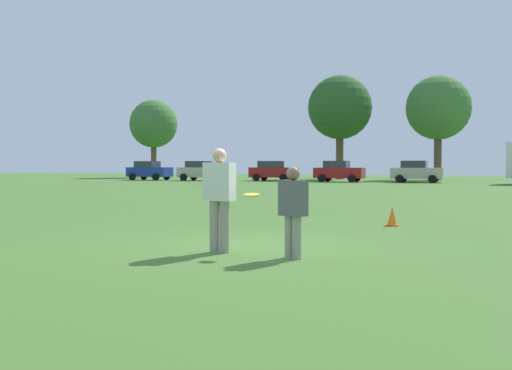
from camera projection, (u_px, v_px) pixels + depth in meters
The scene contains 14 objects.
ground_plane at pixel (242, 247), 10.73m from camera, with size 147.76×147.76×0.00m, color #47702D.
player_thrower at pixel (219, 194), 10.03m from camera, with size 0.51×0.30×1.79m.
player_defender at pixel (293, 207), 9.40m from camera, with size 0.51×0.42×1.48m.
frisbee at pixel (251, 195), 9.77m from camera, with size 0.27×0.27×0.06m.
traffic_cone at pixel (392, 217), 14.41m from camera, with size 0.32×0.32×0.48m.
parked_car_near_left at pixel (149, 170), 56.23m from camera, with size 4.22×2.26×1.82m.
parked_car_mid_left at pixel (200, 171), 54.23m from camera, with size 4.22×2.26×1.82m.
parked_car_center at pixel (273, 171), 53.53m from camera, with size 4.22×2.26×1.82m.
parked_car_mid_right at pixel (339, 171), 50.44m from camera, with size 4.22×2.26×1.82m.
parked_car_near_right at pixel (417, 171), 48.62m from camera, with size 4.22×2.26×1.82m.
bystander_sideline_watcher at pixel (212, 173), 41.42m from camera, with size 0.52×0.43×1.64m.
tree_west_oak at pixel (154, 124), 67.12m from camera, with size 5.48×5.48×8.90m.
tree_west_maple at pixel (340, 108), 59.75m from camera, with size 6.52×6.52×10.60m.
tree_center_elm at pixel (438, 108), 57.23m from camera, with size 6.28×6.28×10.20m.
Camera 1 is at (4.13, -9.86, 1.52)m, focal length 41.08 mm.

